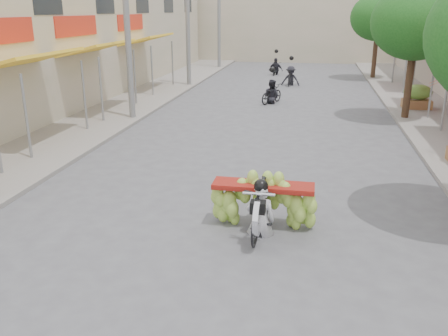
% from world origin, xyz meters
% --- Properties ---
extents(ground, '(120.00, 120.00, 0.00)m').
position_xyz_m(ground, '(0.00, 0.00, 0.00)').
color(ground, '#57565B').
rests_on(ground, ground).
extents(sidewalk_left, '(4.00, 60.00, 0.12)m').
position_xyz_m(sidewalk_left, '(-7.00, 15.00, 0.06)').
color(sidewalk_left, gray).
rests_on(sidewalk_left, ground).
extents(sidewalk_right, '(4.00, 60.00, 0.12)m').
position_xyz_m(sidewalk_right, '(7.00, 15.00, 0.06)').
color(sidewalk_right, gray).
rests_on(sidewalk_right, ground).
extents(shophouse_row_left, '(9.77, 40.00, 6.00)m').
position_xyz_m(shophouse_row_left, '(-11.98, 13.98, 3.00)').
color(shophouse_row_left, '#BAAE93').
rests_on(shophouse_row_left, ground).
extents(far_building, '(20.00, 6.00, 7.00)m').
position_xyz_m(far_building, '(0.00, 38.00, 3.50)').
color(far_building, '#BAAE93').
rests_on(far_building, ground).
extents(utility_pole_mid, '(0.60, 0.24, 8.00)m').
position_xyz_m(utility_pole_mid, '(-5.40, 12.00, 4.03)').
color(utility_pole_mid, slate).
rests_on(utility_pole_mid, ground).
extents(utility_pole_far, '(0.60, 0.24, 8.00)m').
position_xyz_m(utility_pole_far, '(-5.40, 21.00, 4.03)').
color(utility_pole_far, slate).
rests_on(utility_pole_far, ground).
extents(utility_pole_back, '(0.60, 0.24, 8.00)m').
position_xyz_m(utility_pole_back, '(-5.40, 30.00, 4.03)').
color(utility_pole_back, slate).
rests_on(utility_pole_back, ground).
extents(street_tree_mid, '(3.40, 3.40, 5.25)m').
position_xyz_m(street_tree_mid, '(5.40, 14.00, 3.78)').
color(street_tree_mid, '#3A2719').
rests_on(street_tree_mid, ground).
extents(street_tree_far, '(3.40, 3.40, 5.25)m').
position_xyz_m(street_tree_far, '(5.40, 26.00, 3.78)').
color(street_tree_far, '#3A2719').
rests_on(street_tree_far, ground).
extents(produce_crate_far, '(1.20, 0.88, 1.16)m').
position_xyz_m(produce_crate_far, '(6.20, 16.00, 0.71)').
color(produce_crate_far, brown).
rests_on(produce_crate_far, ground).
extents(banana_motorbike, '(2.20, 1.94, 1.95)m').
position_xyz_m(banana_motorbike, '(0.83, 2.86, 0.67)').
color(banana_motorbike, black).
rests_on(banana_motorbike, ground).
extents(pedestrian, '(0.85, 0.82, 1.51)m').
position_xyz_m(pedestrian, '(6.10, 15.98, 0.87)').
color(pedestrian, white).
rests_on(pedestrian, ground).
extents(bg_motorbike_a, '(1.22, 1.70, 1.95)m').
position_xyz_m(bg_motorbike_a, '(-0.23, 16.61, 0.75)').
color(bg_motorbike_a, black).
rests_on(bg_motorbike_a, ground).
extents(bg_motorbike_b, '(1.10, 1.81, 1.95)m').
position_xyz_m(bg_motorbike_b, '(0.37, 22.40, 0.84)').
color(bg_motorbike_b, black).
rests_on(bg_motorbike_b, ground).
extents(bg_motorbike_c, '(1.04, 1.50, 1.95)m').
position_xyz_m(bg_motorbike_c, '(-0.88, 27.01, 0.83)').
color(bg_motorbike_c, black).
rests_on(bg_motorbike_c, ground).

